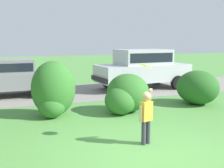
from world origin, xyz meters
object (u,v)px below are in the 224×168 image
at_px(parked_suv, 143,67).
at_px(parked_sedan, 7,77).
at_px(frisbee, 146,66).
at_px(child_thrower, 146,113).

bearing_deg(parked_suv, parked_sedan, 178.21).
height_order(parked_sedan, frisbee, frisbee).
bearing_deg(frisbee, parked_sedan, 114.52).
bearing_deg(parked_sedan, child_thrower, -67.00).
relative_size(parked_sedan, frisbee, 15.84).
distance_m(child_thrower, frisbee, 1.08).
bearing_deg(child_thrower, parked_suv, 64.41).
relative_size(parked_sedan, child_thrower, 3.47).
relative_size(parked_suv, frisbee, 17.12).
distance_m(parked_sedan, parked_suv, 6.21).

